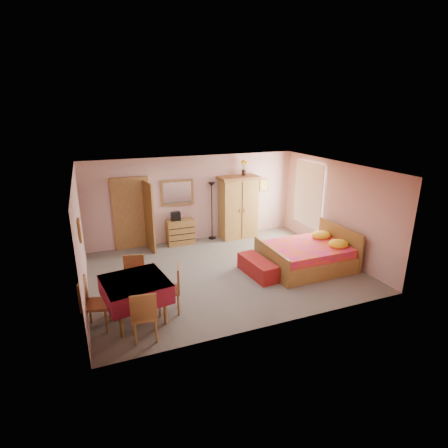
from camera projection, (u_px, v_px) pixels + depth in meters
name	position (u px, v px, depth m)	size (l,w,h in m)	color
floor	(225.00, 271.00, 8.84)	(6.50, 6.50, 0.00)	slate
ceiling	(225.00, 168.00, 8.02)	(6.50, 6.50, 0.00)	brown
wall_back	(195.00, 199.00, 10.64)	(6.50, 0.10, 2.60)	tan
wall_front	(276.00, 262.00, 6.22)	(6.50, 0.10, 2.60)	tan
wall_left	(80.00, 240.00, 7.30)	(0.10, 5.00, 2.60)	tan
wall_right	(335.00, 209.00, 9.56)	(0.10, 5.00, 2.60)	tan
doorway	(132.00, 214.00, 10.04)	(1.06, 0.12, 2.15)	#9E6B35
window	(309.00, 194.00, 10.56)	(0.08, 1.40, 1.95)	white
picture_left	(80.00, 230.00, 6.65)	(0.04, 0.32, 0.42)	orange
picture_back	(264.00, 185.00, 11.35)	(0.30, 0.04, 0.40)	#D8BF59
chest_of_drawers	(181.00, 232.00, 10.51)	(0.80, 0.40, 0.76)	olive
wall_mirror	(177.00, 193.00, 10.33)	(0.97, 0.05, 0.77)	silver
stereo	(176.00, 216.00, 10.34)	(0.27, 0.20, 0.25)	black
floor_lamp	(212.00, 211.00, 10.79)	(0.23, 0.23, 1.80)	black
wardrobe	(238.00, 207.00, 10.92)	(1.25, 0.64, 1.96)	#AE7F3B
sunflower_vase	(244.00, 168.00, 10.70)	(0.19, 0.19, 0.47)	yellow
bed	(306.00, 249.00, 8.90)	(2.16, 1.70, 1.00)	#DD1579
bench	(257.00, 267.00, 8.56)	(0.46, 1.23, 0.41)	maroon
dining_table	(136.00, 300.00, 6.68)	(1.15, 1.15, 0.84)	maroon
chair_south	(144.00, 314.00, 6.10)	(0.44, 0.44, 0.97)	#B07B3B
chair_north	(134.00, 280.00, 7.36)	(0.44, 0.44, 0.96)	olive
chair_west	(96.00, 304.00, 6.39)	(0.46, 0.46, 1.01)	#A16436
chair_east	(169.00, 289.00, 6.93)	(0.45, 0.45, 0.99)	#A56C38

